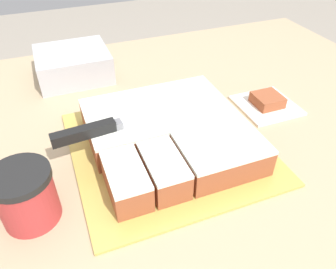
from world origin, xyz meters
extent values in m
cube|color=tan|center=(0.00, 0.00, 0.44)|extent=(1.40, 1.10, 0.88)
cube|color=gold|center=(-0.06, -0.05, 0.89)|extent=(0.40, 0.40, 0.01)
cube|color=#994C2D|center=(-0.06, 0.02, 0.92)|extent=(0.31, 0.19, 0.05)
cube|color=white|center=(-0.06, 0.02, 0.95)|extent=(0.31, 0.19, 0.01)
cube|color=#994C2D|center=(0.02, -0.14, 0.92)|extent=(0.16, 0.13, 0.05)
cube|color=white|center=(0.02, -0.14, 0.95)|extent=(0.16, 0.13, 0.01)
cube|color=#994C2D|center=(-0.17, -0.14, 0.92)|extent=(0.07, 0.12, 0.05)
cube|color=white|center=(-0.17, -0.14, 0.95)|extent=(0.07, 0.12, 0.01)
cube|color=#994C2D|center=(-0.10, -0.14, 0.92)|extent=(0.07, 0.12, 0.05)
cube|color=white|center=(-0.10, -0.14, 0.95)|extent=(0.07, 0.12, 0.01)
cube|color=silver|center=(-0.08, -0.02, 0.95)|extent=(0.17, 0.03, 0.00)
cube|color=slate|center=(-0.15, -0.03, 0.96)|extent=(0.02, 0.02, 0.02)
cube|color=black|center=(-0.22, -0.03, 0.96)|extent=(0.13, 0.03, 0.02)
cylinder|color=#B23333|center=(-0.34, -0.13, 0.93)|extent=(0.10, 0.10, 0.09)
cylinder|color=black|center=(-0.34, -0.13, 0.98)|extent=(0.10, 0.10, 0.01)
cube|color=white|center=(0.24, 0.01, 0.89)|extent=(0.14, 0.14, 0.01)
cube|color=#994C2D|center=(0.24, 0.01, 0.90)|extent=(0.07, 0.07, 0.03)
cube|color=#B2B2B7|center=(-0.19, 0.35, 0.92)|extent=(0.20, 0.18, 0.08)
camera|label=1|loc=(-0.25, -0.55, 1.35)|focal=35.00mm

